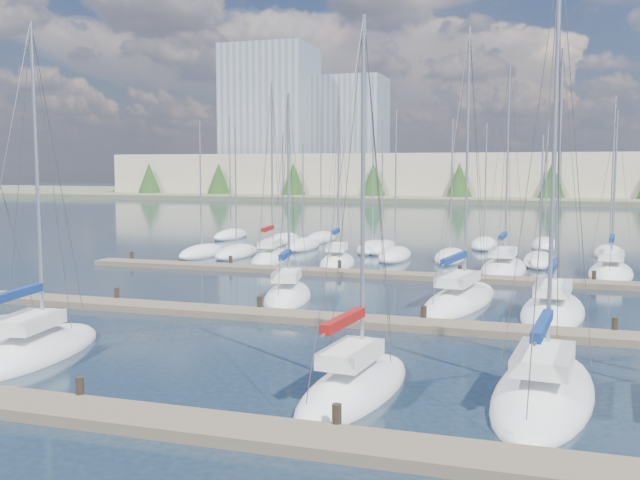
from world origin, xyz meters
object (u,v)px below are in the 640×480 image
(sailboat_l, at_px, (553,311))
(sailboat_n, at_px, (271,258))
(sailboat_k, at_px, (460,300))
(sailboat_d, at_px, (355,388))
(sailboat_e, at_px, (544,392))
(sailboat_q, at_px, (611,273))
(sailboat_o, at_px, (337,262))
(sailboat_c, at_px, (34,350))
(sailboat_p, at_px, (504,268))
(sailboat_j, at_px, (288,296))

(sailboat_l, distance_m, sailboat_n, 24.89)
(sailboat_n, distance_m, sailboat_k, 20.30)
(sailboat_d, height_order, sailboat_k, sailboat_k)
(sailboat_e, bearing_deg, sailboat_q, 87.05)
(sailboat_l, height_order, sailboat_e, sailboat_e)
(sailboat_k, bearing_deg, sailboat_n, 149.36)
(sailboat_o, distance_m, sailboat_e, 30.41)
(sailboat_e, bearing_deg, sailboat_o, 123.85)
(sailboat_c, height_order, sailboat_p, sailboat_p)
(sailboat_d, bearing_deg, sailboat_o, 113.85)
(sailboat_d, distance_m, sailboat_n, 32.27)
(sailboat_c, distance_m, sailboat_j, 14.56)
(sailboat_o, xyz_separation_m, sailboat_p, (11.69, 0.59, -0.01))
(sailboat_o, distance_m, sailboat_n, 5.57)
(sailboat_l, distance_m, sailboat_k, 4.86)
(sailboat_d, distance_m, sailboat_l, 15.75)
(sailboat_p, distance_m, sailboat_d, 28.84)
(sailboat_p, distance_m, sailboat_q, 6.83)
(sailboat_j, bearing_deg, sailboat_o, 83.13)
(sailboat_d, height_order, sailboat_l, sailboat_l)
(sailboat_d, bearing_deg, sailboat_c, -176.96)
(sailboat_p, bearing_deg, sailboat_e, -82.04)
(sailboat_n, bearing_deg, sailboat_j, -73.77)
(sailboat_o, relative_size, sailboat_n, 0.89)
(sailboat_q, bearing_deg, sailboat_j, -134.26)
(sailboat_l, xyz_separation_m, sailboat_j, (-13.57, -0.19, 0.01))
(sailboat_o, height_order, sailboat_d, sailboat_o)
(sailboat_l, relative_size, sailboat_e, 0.93)
(sailboat_l, bearing_deg, sailboat_n, 149.12)
(sailboat_p, xyz_separation_m, sailboat_k, (-1.49, -12.62, 0.00))
(sailboat_p, bearing_deg, sailboat_k, -94.55)
(sailboat_j, bearing_deg, sailboat_p, 41.87)
(sailboat_o, height_order, sailboat_n, sailboat_n)
(sailboat_l, bearing_deg, sailboat_d, -108.10)
(sailboat_k, bearing_deg, sailboat_p, 91.92)
(sailboat_p, relative_size, sailboat_l, 1.11)
(sailboat_d, bearing_deg, sailboat_q, 77.84)
(sailboat_q, relative_size, sailboat_k, 0.77)
(sailboat_n, relative_size, sailboat_e, 0.98)
(sailboat_j, bearing_deg, sailboat_d, -74.30)
(sailboat_d, relative_size, sailboat_l, 0.93)
(sailboat_e, bearing_deg, sailboat_p, 101.23)
(sailboat_c, xyz_separation_m, sailboat_q, (22.50, 28.08, -0.01))
(sailboat_q, xyz_separation_m, sailboat_k, (-8.32, -12.78, 0.01))
(sailboat_n, relative_size, sailboat_k, 0.94)
(sailboat_q, relative_size, sailboat_d, 0.92)
(sailboat_q, distance_m, sailboat_e, 27.81)
(sailboat_q, height_order, sailboat_e, sailboat_e)
(sailboat_q, distance_m, sailboat_d, 30.46)
(sailboat_p, xyz_separation_m, sailboat_l, (3.12, -14.14, -0.01))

